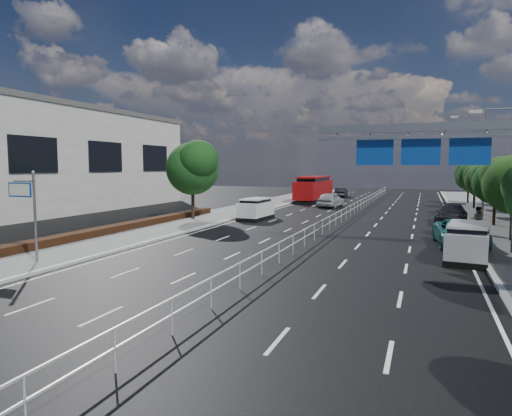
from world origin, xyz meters
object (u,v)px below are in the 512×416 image
(toilet_sign, at_px, (27,201))
(near_car_silver, at_px, (331,200))
(pedestrian_b, at_px, (477,220))
(parked_car_dark, at_px, (452,215))
(parked_car_teal, at_px, (460,233))
(near_car_dark, at_px, (341,192))
(overhead_gantry, at_px, (436,146))
(red_bus, at_px, (314,188))
(silver_minivan, at_px, (468,242))
(white_minivan, at_px, (256,209))

(toilet_sign, distance_m, near_car_silver, 35.17)
(pedestrian_b, bearing_deg, parked_car_dark, -61.26)
(near_car_silver, distance_m, parked_car_teal, 25.20)
(toilet_sign, bearing_deg, near_car_dark, 83.74)
(toilet_sign, distance_m, near_car_dark, 51.85)
(parked_car_dark, bearing_deg, overhead_gantry, -90.69)
(near_car_dark, bearing_deg, overhead_gantry, 104.90)
(red_bus, relative_size, parked_car_dark, 2.05)
(near_car_silver, height_order, parked_car_teal, near_car_silver)
(overhead_gantry, bearing_deg, near_car_dark, 106.21)
(toilet_sign, distance_m, parked_car_teal, 22.75)
(near_car_dark, relative_size, silver_minivan, 0.91)
(red_bus, distance_m, near_car_silver, 8.38)
(near_car_silver, bearing_deg, overhead_gantry, 120.36)
(near_car_silver, xyz_separation_m, near_car_dark, (-1.83, 17.19, -0.15))
(toilet_sign, relative_size, overhead_gantry, 0.42)
(toilet_sign, xyz_separation_m, parked_car_teal, (19.20, 12.00, -2.19))
(parked_car_teal, bearing_deg, parked_car_dark, 84.42)
(silver_minivan, relative_size, pedestrian_b, 2.57)
(silver_minivan, xyz_separation_m, parked_car_teal, (-0.05, 4.14, -0.13))
(silver_minivan, bearing_deg, white_minivan, 148.31)
(toilet_sign, distance_m, overhead_gantry, 20.52)
(toilet_sign, bearing_deg, silver_minivan, 22.20)
(parked_car_teal, bearing_deg, pedestrian_b, 69.80)
(white_minivan, distance_m, silver_minivan, 19.92)
(near_car_dark, xyz_separation_m, parked_car_dark, (13.61, -29.06, 0.09))
(red_bus, height_order, parked_car_teal, red_bus)
(white_minivan, xyz_separation_m, near_car_dark, (1.90, 31.14, -0.21))
(silver_minivan, distance_m, parked_car_teal, 4.15)
(toilet_sign, xyz_separation_m, red_bus, (3.78, 41.78, -1.25))
(overhead_gantry, bearing_deg, red_bus, 113.68)
(white_minivan, bearing_deg, near_car_silver, 78.18)
(toilet_sign, bearing_deg, parked_car_dark, 49.36)
(near_car_dark, relative_size, parked_car_teal, 0.76)
(near_car_silver, relative_size, parked_car_teal, 0.90)
(white_minivan, height_order, silver_minivan, white_minivan)
(near_car_dark, distance_m, parked_car_dark, 32.09)
(toilet_sign, xyz_separation_m, parked_car_dark, (19.25, 22.43, -2.17))
(overhead_gantry, relative_size, parked_car_teal, 1.89)
(near_car_silver, distance_m, near_car_dark, 17.29)
(overhead_gantry, distance_m, near_car_silver, 26.74)
(parked_car_dark, bearing_deg, silver_minivan, -83.50)
(silver_minivan, bearing_deg, parked_car_teal, 97.91)
(toilet_sign, height_order, white_minivan, toilet_sign)
(overhead_gantry, bearing_deg, silver_minivan, -54.61)
(overhead_gantry, xyz_separation_m, silver_minivan, (1.56, -2.20, -4.72))
(parked_car_teal, bearing_deg, near_car_dark, 103.66)
(overhead_gantry, xyz_separation_m, near_car_silver, (-10.22, 24.25, -4.77))
(overhead_gantry, xyz_separation_m, pedestrian_b, (2.86, 7.03, -4.58))
(parked_car_dark, bearing_deg, red_bus, 135.14)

